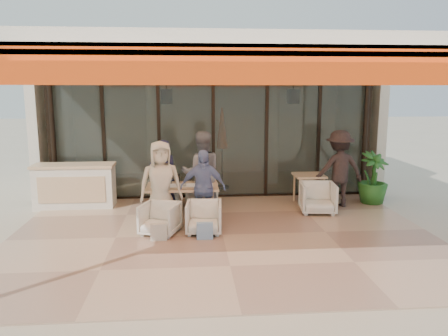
# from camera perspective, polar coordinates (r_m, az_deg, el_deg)

# --- Properties ---
(ground) EXTENTS (70.00, 70.00, 0.00)m
(ground) POSITION_cam_1_polar(r_m,az_deg,el_deg) (8.40, -0.18, -8.86)
(ground) COLOR #C6B293
(ground) RESTS_ON ground
(terrace_floor) EXTENTS (8.00, 6.00, 0.01)m
(terrace_floor) POSITION_cam_1_polar(r_m,az_deg,el_deg) (8.39, -0.18, -8.83)
(terrace_floor) COLOR tan
(terrace_floor) RESTS_ON ground
(terrace_structure) EXTENTS (8.00, 6.00, 3.40)m
(terrace_structure) POSITION_cam_1_polar(r_m,az_deg,el_deg) (7.69, -0.04, 13.99)
(terrace_structure) COLOR silver
(terrace_structure) RESTS_ON ground
(glass_storefront) EXTENTS (8.08, 0.10, 3.20)m
(glass_storefront) POSITION_cam_1_polar(r_m,az_deg,el_deg) (10.99, -1.42, 4.25)
(glass_storefront) COLOR #9EADA3
(glass_storefront) RESTS_ON ground
(interior_block) EXTENTS (9.05, 3.62, 3.52)m
(interior_block) POSITION_cam_1_polar(r_m,az_deg,el_deg) (13.25, -1.97, 8.01)
(interior_block) COLOR silver
(interior_block) RESTS_ON ground
(host_counter) EXTENTS (1.85, 0.65, 1.04)m
(host_counter) POSITION_cam_1_polar(r_m,az_deg,el_deg) (10.78, -18.91, -2.18)
(host_counter) COLOR silver
(host_counter) RESTS_ON ground
(dining_table) EXTENTS (1.50, 0.90, 0.93)m
(dining_table) POSITION_cam_1_polar(r_m,az_deg,el_deg) (9.28, -5.50, -2.63)
(dining_table) COLOR #E0B889
(dining_table) RESTS_ON ground
(chair_far_left) EXTENTS (0.69, 0.65, 0.68)m
(chair_far_left) POSITION_cam_1_polar(r_m,az_deg,el_deg) (10.30, -7.71, -3.38)
(chair_far_left) COLOR white
(chair_far_left) RESTS_ON ground
(chair_far_right) EXTENTS (0.76, 0.72, 0.74)m
(chair_far_right) POSITION_cam_1_polar(r_m,az_deg,el_deg) (10.28, -3.03, -3.15)
(chair_far_right) COLOR white
(chair_far_right) RESTS_ON ground
(chair_near_left) EXTENTS (0.83, 0.81, 0.69)m
(chair_near_left) POSITION_cam_1_polar(r_m,az_deg,el_deg) (8.46, -8.37, -6.37)
(chair_near_left) COLOR white
(chair_near_left) RESTS_ON ground
(chair_near_right) EXTENTS (0.72, 0.68, 0.69)m
(chair_near_right) POSITION_cam_1_polar(r_m,az_deg,el_deg) (8.45, -2.64, -6.28)
(chair_near_right) COLOR white
(chair_near_right) RESTS_ON ground
(diner_navy) EXTENTS (0.66, 0.48, 1.68)m
(diner_navy) POSITION_cam_1_polar(r_m,az_deg,el_deg) (9.70, -7.93, -1.20)
(diner_navy) COLOR #1B1D3C
(diner_navy) RESTS_ON ground
(diner_grey) EXTENTS (0.95, 0.77, 1.85)m
(diner_grey) POSITION_cam_1_polar(r_m,az_deg,el_deg) (9.67, -2.97, -0.63)
(diner_grey) COLOR slate
(diner_grey) RESTS_ON ground
(diner_cream) EXTENTS (0.94, 0.71, 1.75)m
(diner_cream) POSITION_cam_1_polar(r_m,az_deg,el_deg) (8.81, -8.26, -2.13)
(diner_cream) COLOR beige
(diner_cream) RESTS_ON ground
(diner_periwinkle) EXTENTS (0.93, 0.42, 1.57)m
(diner_periwinkle) POSITION_cam_1_polar(r_m,az_deg,el_deg) (8.82, -2.78, -2.63)
(diner_periwinkle) COLOR #6980AF
(diner_periwinkle) RESTS_ON ground
(tote_bag_cream) EXTENTS (0.30, 0.10, 0.34)m
(tote_bag_cream) POSITION_cam_1_polar(r_m,az_deg,el_deg) (8.13, -8.51, -8.35)
(tote_bag_cream) COLOR silver
(tote_bag_cream) RESTS_ON ground
(tote_bag_blue) EXTENTS (0.30, 0.10, 0.34)m
(tote_bag_blue) POSITION_cam_1_polar(r_m,az_deg,el_deg) (8.12, -2.53, -8.28)
(tote_bag_blue) COLOR #99BFD8
(tote_bag_blue) RESTS_ON ground
(side_table) EXTENTS (0.70, 0.70, 0.74)m
(side_table) POSITION_cam_1_polar(r_m,az_deg,el_deg) (10.64, 11.03, -1.38)
(side_table) COLOR #E0B889
(side_table) RESTS_ON ground
(side_chair) EXTENTS (0.83, 0.79, 0.77)m
(side_chair) POSITION_cam_1_polar(r_m,az_deg,el_deg) (9.99, 12.14, -3.65)
(side_chair) COLOR white
(side_chair) RESTS_ON ground
(standing_woman) EXTENTS (1.24, 0.79, 1.82)m
(standing_woman) POSITION_cam_1_polar(r_m,az_deg,el_deg) (10.54, 14.79, -0.13)
(standing_woman) COLOR black
(standing_woman) RESTS_ON ground
(potted_palm) EXTENTS (0.93, 0.93, 1.28)m
(potted_palm) POSITION_cam_1_polar(r_m,az_deg,el_deg) (11.12, 18.86, -1.25)
(potted_palm) COLOR #1E5919
(potted_palm) RESTS_ON ground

